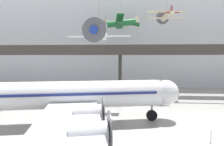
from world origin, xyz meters
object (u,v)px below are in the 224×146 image
object	(u,v)px
suspended_plane_green_biplane	(121,23)
suspended_plane_cream_biplane	(167,16)
stanchion_barrier	(211,139)
airliner_silver_main	(66,95)
suspended_plane_white_twin	(99,34)

from	to	relation	value
suspended_plane_green_biplane	suspended_plane_cream_biplane	bearing A→B (deg)	140.68
stanchion_barrier	suspended_plane_green_biplane	bearing A→B (deg)	108.13
airliner_silver_main	suspended_plane_cream_biplane	bearing A→B (deg)	37.90
suspended_plane_white_twin	suspended_plane_cream_biplane	world-z (taller)	suspended_plane_cream_biplane
airliner_silver_main	suspended_plane_green_biplane	xyz separation A→B (m)	(5.71, 22.89, 11.88)
suspended_plane_green_biplane	suspended_plane_white_twin	bearing A→B (deg)	74.52
suspended_plane_cream_biplane	suspended_plane_green_biplane	world-z (taller)	suspended_plane_cream_biplane
airliner_silver_main	stanchion_barrier	xyz separation A→B (m)	(14.49, -3.93, -3.04)
airliner_silver_main	suspended_plane_white_twin	bearing A→B (deg)	59.49
airliner_silver_main	suspended_plane_white_twin	distance (m)	11.56
suspended_plane_white_twin	suspended_plane_cream_biplane	xyz separation A→B (m)	(11.61, 8.73, 4.33)
airliner_silver_main	stanchion_barrier	distance (m)	15.32
suspended_plane_green_biplane	airliner_silver_main	bearing A→B (deg)	71.71
airliner_silver_main	suspended_plane_cream_biplane	world-z (taller)	suspended_plane_cream_biplane
airliner_silver_main	suspended_plane_white_twin	xyz separation A→B (m)	(2.78, 8.08, 7.79)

